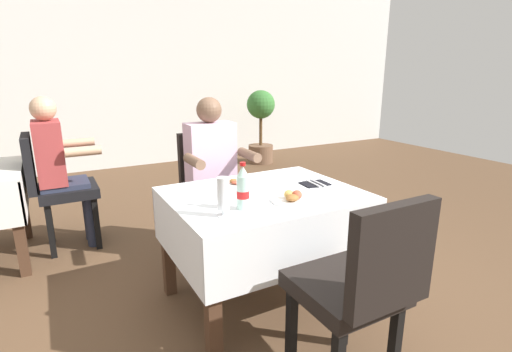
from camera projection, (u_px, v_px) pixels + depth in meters
The scene contains 14 objects.
ground_plane at pixel (253, 317), 2.34m from camera, with size 11.00×11.00×0.00m, color brown.
back_wall at pixel (111, 64), 5.61m from camera, with size 11.00×0.12×3.07m, color silver.
main_dining_table at pixel (264, 219), 2.37m from camera, with size 1.13×0.88×0.74m.
chair_far_diner_seat at pixel (212, 186), 3.07m from camera, with size 0.44×0.50×0.97m.
chair_near_camera_side at pixel (360, 284), 1.67m from camera, with size 0.44×0.50×0.97m.
seated_diner_far at pixel (214, 171), 2.93m from camera, with size 0.50×0.46×1.26m.
plate_near_camera at pixel (292, 198), 2.16m from camera, with size 0.23×0.23×0.06m.
plate_far_diner at pixel (238, 184), 2.45m from camera, with size 0.24×0.24×0.04m.
beer_glass_left at pixel (223, 197), 1.92m from camera, with size 0.07×0.07×0.20m.
cola_bottle_primary at pixel (243, 189), 2.02m from camera, with size 0.07×0.07×0.26m.
napkin_cutlery_set at pixel (315, 184), 2.49m from camera, with size 0.18×0.19×0.01m.
background_chair_right at pixel (55, 184), 3.12m from camera, with size 0.50×0.44×0.97m.
background_patron at pixel (59, 165), 3.10m from camera, with size 0.46×0.50×1.26m.
potted_plant_corner at pixel (261, 122), 6.11m from camera, with size 0.44×0.44×1.15m.
Camera 1 is at (-0.96, -1.78, 1.45)m, focal length 27.00 mm.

